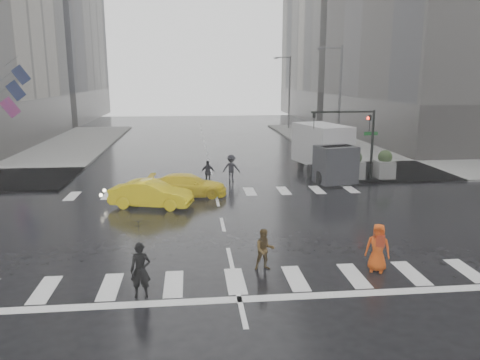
{
  "coord_description": "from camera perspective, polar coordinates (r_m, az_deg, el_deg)",
  "views": [
    {
      "loc": [
        -1.35,
        -20.12,
        6.54
      ],
      "look_at": [
        1.0,
        2.0,
        1.59
      ],
      "focal_mm": 35.0,
      "sensor_mm": 36.0,
      "label": 1
    }
  ],
  "objects": [
    {
      "name": "pedestrian_brown",
      "position": [
        16.24,
        3.02,
        -8.47
      ],
      "size": [
        0.74,
        0.59,
        1.44
      ],
      "primitive_type": "imported",
      "rotation": [
        0.0,
        0.0,
        0.07
      ],
      "color": "#4A371A",
      "rests_on": "ground"
    },
    {
      "name": "planter_east",
      "position": [
        31.39,
        17.22,
        1.77
      ],
      "size": [
        1.1,
        1.1,
        1.8
      ],
      "color": "slate",
      "rests_on": "ground"
    },
    {
      "name": "building_ne_far",
      "position": [
        82.52,
        16.46,
        18.82
      ],
      "size": [
        26.05,
        26.05,
        36.0
      ],
      "color": "gray",
      "rests_on": "ground"
    },
    {
      "name": "road_markings",
      "position": [
        21.19,
        -2.13,
        -5.43
      ],
      "size": [
        18.0,
        48.0,
        0.01
      ],
      "primitive_type": null,
      "color": "silver",
      "rests_on": "ground"
    },
    {
      "name": "taxi_rear",
      "position": [
        26.13,
        -6.37,
        -0.63
      ],
      "size": [
        3.91,
        2.01,
        1.25
      ],
      "primitive_type": "imported",
      "rotation": [
        0.0,
        0.0,
        1.5
      ],
      "color": "yellow",
      "rests_on": "ground"
    },
    {
      "name": "street_lamp_near",
      "position": [
        40.06,
        11.88,
        9.99
      ],
      "size": [
        2.15,
        0.22,
        9.0
      ],
      "color": "#59595B",
      "rests_on": "ground"
    },
    {
      "name": "planter_west",
      "position": [
        30.04,
        10.18,
        1.68
      ],
      "size": [
        1.1,
        1.1,
        1.8
      ],
      "color": "slate",
      "rests_on": "ground"
    },
    {
      "name": "pedestrian_black",
      "position": [
        14.29,
        -12.17,
        -7.98
      ],
      "size": [
        1.07,
        1.08,
        2.43
      ],
      "rotation": [
        0.0,
        0.0,
        -0.12
      ],
      "color": "black",
      "rests_on": "ground"
    },
    {
      "name": "planter_mid",
      "position": [
        30.66,
        13.78,
        1.73
      ],
      "size": [
        1.1,
        1.1,
        1.8
      ],
      "color": "slate",
      "rests_on": "ground"
    },
    {
      "name": "box_truck",
      "position": [
        31.47,
        10.36,
        3.66
      ],
      "size": [
        2.38,
        6.33,
        3.36
      ],
      "rotation": [
        0.0,
        0.0,
        0.23
      ],
      "color": "silver",
      "rests_on": "ground"
    },
    {
      "name": "street_lamp_far",
      "position": [
        59.41,
        5.91,
        10.93
      ],
      "size": [
        2.15,
        0.22,
        9.0
      ],
      "color": "#59595B",
      "rests_on": "ground"
    },
    {
      "name": "ground",
      "position": [
        21.2,
        -2.13,
        -5.44
      ],
      "size": [
        120.0,
        120.0,
        0.0
      ],
      "primitive_type": "plane",
      "color": "black",
      "rests_on": "ground"
    },
    {
      "name": "pedestrian_far_b",
      "position": [
        29.64,
        -1.07,
        1.47
      ],
      "size": [
        1.22,
        0.87,
        1.71
      ],
      "primitive_type": "imported",
      "rotation": [
        0.0,
        0.0,
        2.89
      ],
      "color": "black",
      "rests_on": "ground"
    },
    {
      "name": "taxi_mid",
      "position": [
        24.22,
        -10.77,
        -1.68
      ],
      "size": [
        4.38,
        2.45,
        1.37
      ],
      "primitive_type": "imported",
      "rotation": [
        0.0,
        0.0,
        1.31
      ],
      "color": "yellow",
      "rests_on": "ground"
    },
    {
      "name": "sidewalk_ne",
      "position": [
        43.49,
        22.7,
        3.01
      ],
      "size": [
        35.0,
        35.0,
        0.15
      ],
      "primitive_type": "cube",
      "color": "slate",
      "rests_on": "ground"
    },
    {
      "name": "pedestrian_orange",
      "position": [
        16.71,
        16.46,
        -7.91
      ],
      "size": [
        0.97,
        0.85,
        1.68
      ],
      "rotation": [
        0.0,
        0.0,
        -0.48
      ],
      "color": "#DB4A0F",
      "rests_on": "ground"
    },
    {
      "name": "flag_cluster",
      "position": [
        41.0,
        -26.06,
        10.03
      ],
      "size": [
        2.87,
        3.06,
        4.69
      ],
      "color": "#59595B",
      "rests_on": "ground"
    },
    {
      "name": "traffic_signal_pole",
      "position": [
        30.15,
        14.13,
        5.83
      ],
      "size": [
        4.45,
        0.42,
        4.5
      ],
      "color": "black",
      "rests_on": "ground"
    },
    {
      "name": "pedestrian_far_a",
      "position": [
        28.78,
        -3.9,
        0.91
      ],
      "size": [
        0.96,
        0.69,
        1.51
      ],
      "primitive_type": "imported",
      "rotation": [
        0.0,
        0.0,
        2.97
      ],
      "color": "black",
      "rests_on": "ground"
    }
  ]
}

